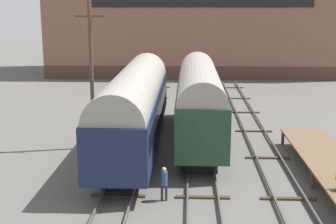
{
  "coord_description": "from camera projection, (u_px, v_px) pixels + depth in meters",
  "views": [
    {
      "loc": [
        -0.75,
        -23.67,
        8.95
      ],
      "look_at": [
        -2.01,
        5.55,
        2.2
      ],
      "focal_mm": 50.0,
      "sensor_mm": 36.0,
      "label": 1
    }
  ],
  "objects": [
    {
      "name": "ground_plane",
      "position": [
        201.0,
        176.0,
        25.02
      ],
      "size": [
        200.0,
        200.0,
        0.0
      ],
      "primitive_type": "plane",
      "color": "#56544F"
    },
    {
      "name": "track_left",
      "position": [
        126.0,
        172.0,
        25.16
      ],
      "size": [
        2.6,
        60.0,
        0.26
      ],
      "color": "#4C4742",
      "rests_on": "ground"
    },
    {
      "name": "track_middle",
      "position": [
        201.0,
        173.0,
        24.99
      ],
      "size": [
        2.6,
        60.0,
        0.26
      ],
      "color": "#4C4742",
      "rests_on": "ground"
    },
    {
      "name": "track_right",
      "position": [
        277.0,
        174.0,
        24.82
      ],
      "size": [
        2.6,
        60.0,
        0.26
      ],
      "color": "#4C4742",
      "rests_on": "ground"
    },
    {
      "name": "train_car_navy",
      "position": [
        135.0,
        104.0,
        29.04
      ],
      "size": [
        3.12,
        18.07,
        5.18
      ],
      "color": "black",
      "rests_on": "ground"
    },
    {
      "name": "train_car_green",
      "position": [
        199.0,
        97.0,
        30.64
      ],
      "size": [
        2.86,
        15.51,
        5.24
      ],
      "color": "black",
      "rests_on": "ground"
    },
    {
      "name": "person_worker",
      "position": [
        164.0,
        181.0,
        21.63
      ],
      "size": [
        0.32,
        0.32,
        1.64
      ],
      "color": "#282833",
      "rests_on": "ground"
    },
    {
      "name": "utility_pole",
      "position": [
        92.0,
        73.0,
        28.78
      ],
      "size": [
        1.8,
        0.24,
        9.37
      ],
      "color": "#473828",
      "rests_on": "ground"
    },
    {
      "name": "warehouse_building",
      "position": [
        198.0,
        9.0,
        61.34
      ],
      "size": [
        37.87,
        13.43,
        16.73
      ],
      "color": "#4F342A",
      "rests_on": "ground"
    }
  ]
}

